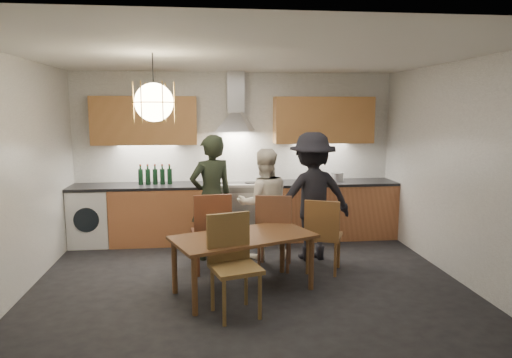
{
  "coord_description": "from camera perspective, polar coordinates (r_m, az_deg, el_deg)",
  "views": [
    {
      "loc": [
        -0.48,
        -4.98,
        2.03
      ],
      "look_at": [
        0.12,
        0.4,
        1.2
      ],
      "focal_mm": 32.0,
      "sensor_mm": 36.0,
      "label": 1
    }
  ],
  "objects": [
    {
      "name": "ground",
      "position": [
        5.4,
        -0.83,
        -13.38
      ],
      "size": [
        5.0,
        5.0,
        0.0
      ],
      "primitive_type": "plane",
      "color": "black",
      "rests_on": "ground"
    },
    {
      "name": "room_shell",
      "position": [
        5.01,
        -0.88,
        5.02
      ],
      "size": [
        5.02,
        4.52,
        2.61
      ],
      "color": "white",
      "rests_on": "ground"
    },
    {
      "name": "counter_run",
      "position": [
        7.12,
        -2.18,
        -4.1
      ],
      "size": [
        5.0,
        0.62,
        0.9
      ],
      "color": "#D48451",
      "rests_on": "ground"
    },
    {
      "name": "range_stove",
      "position": [
        7.12,
        -2.37,
        -4.18
      ],
      "size": [
        0.9,
        0.6,
        0.92
      ],
      "color": "silver",
      "rests_on": "ground"
    },
    {
      "name": "wall_fixtures",
      "position": [
        7.06,
        -2.52,
        7.44
      ],
      "size": [
        4.3,
        0.54,
        1.1
      ],
      "color": "tan",
      "rests_on": "ground"
    },
    {
      "name": "pendant_lamp",
      "position": [
        4.9,
        -12.64,
        9.34
      ],
      "size": [
        0.43,
        0.43,
        0.7
      ],
      "color": "black",
      "rests_on": "ground"
    },
    {
      "name": "dining_table",
      "position": [
        5.1,
        -1.58,
        -7.88
      ],
      "size": [
        1.71,
        1.28,
        0.65
      ],
      "rotation": [
        0.0,
        0.0,
        0.38
      ],
      "color": "brown",
      "rests_on": "ground"
    },
    {
      "name": "chair_back_left",
      "position": [
        5.69,
        -5.55,
        -6.07
      ],
      "size": [
        0.51,
        0.51,
        1.02
      ],
      "rotation": [
        0.0,
        0.0,
        3.27
      ],
      "color": "brown",
      "rests_on": "ground"
    },
    {
      "name": "chair_back_mid",
      "position": [
        5.76,
        2.28,
        -6.01
      ],
      "size": [
        0.54,
        0.54,
        0.99
      ],
      "rotation": [
        0.0,
        0.0,
        2.9
      ],
      "color": "brown",
      "rests_on": "ground"
    },
    {
      "name": "chair_back_right",
      "position": [
        5.72,
        8.35,
        -6.48
      ],
      "size": [
        0.56,
        0.56,
        0.94
      ],
      "rotation": [
        0.0,
        0.0,
        2.74
      ],
      "color": "brown",
      "rests_on": "ground"
    },
    {
      "name": "chair_front",
      "position": [
        4.62,
        -2.99,
        -9.7
      ],
      "size": [
        0.56,
        0.56,
        1.0
      ],
      "rotation": [
        0.0,
        0.0,
        0.29
      ],
      "color": "brown",
      "rests_on": "ground"
    },
    {
      "name": "person_left",
      "position": [
        6.2,
        -5.6,
        -2.31
      ],
      "size": [
        0.73,
        0.62,
        1.7
      ],
      "primitive_type": "imported",
      "rotation": [
        0.0,
        0.0,
        3.56
      ],
      "color": "black",
      "rests_on": "ground"
    },
    {
      "name": "person_mid",
      "position": [
        6.22,
        0.98,
        -3.12
      ],
      "size": [
        0.76,
        0.61,
        1.51
      ],
      "primitive_type": "imported",
      "rotation": [
        0.0,
        0.0,
        3.19
      ],
      "color": "white",
      "rests_on": "ground"
    },
    {
      "name": "person_right",
      "position": [
        6.21,
        7.01,
        -2.16
      ],
      "size": [
        1.19,
        0.79,
        1.73
      ],
      "primitive_type": "imported",
      "rotation": [
        0.0,
        0.0,
        3.28
      ],
      "color": "black",
      "rests_on": "ground"
    },
    {
      "name": "mixing_bowl",
      "position": [
        7.15,
        5.99,
        -0.15
      ],
      "size": [
        0.32,
        0.32,
        0.06
      ],
      "primitive_type": "imported",
      "rotation": [
        0.0,
        0.0,
        -0.27
      ],
      "color": "#BBBCBF",
      "rests_on": "counter_run"
    },
    {
      "name": "stock_pot",
      "position": [
        7.32,
        10.14,
        0.22
      ],
      "size": [
        0.25,
        0.25,
        0.13
      ],
      "primitive_type": "cylinder",
      "rotation": [
        0.0,
        0.0,
        0.43
      ],
      "color": "silver",
      "rests_on": "counter_run"
    },
    {
      "name": "wine_bottles",
      "position": [
        7.06,
        -12.5,
        0.56
      ],
      "size": [
        0.5,
        0.07,
        0.3
      ],
      "color": "black",
      "rests_on": "counter_run"
    }
  ]
}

